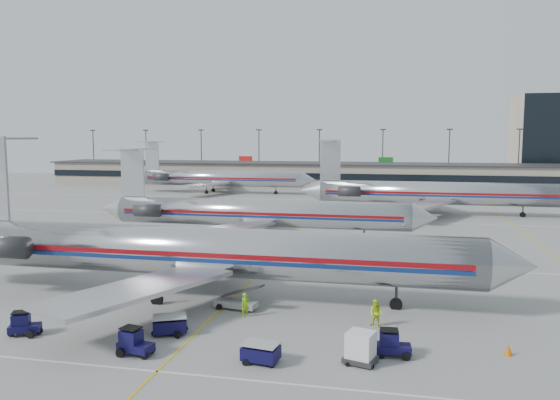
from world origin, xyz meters
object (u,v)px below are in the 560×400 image
(jet_foreground, at_px, (194,251))
(tug_center, at_px, (134,342))
(uld_container, at_px, (361,348))
(belt_loader, at_px, (237,302))
(jet_second_row, at_px, (253,212))

(jet_foreground, distance_m, tug_center, 12.61)
(uld_container, bearing_deg, belt_loader, 157.04)
(jet_foreground, relative_size, jet_second_row, 1.13)
(tug_center, height_order, belt_loader, belt_loader)
(jet_second_row, height_order, belt_loader, jet_second_row)
(jet_second_row, xyz_separation_m, tug_center, (2.76, -38.25, -2.59))
(jet_second_row, bearing_deg, tug_center, -85.88)
(tug_center, bearing_deg, uld_container, 18.86)
(tug_center, bearing_deg, jet_foreground, 105.60)
(belt_loader, bearing_deg, jet_foreground, 160.59)
(tug_center, xyz_separation_m, uld_container, (13.35, 1.61, 0.17))
(tug_center, distance_m, uld_container, 13.45)
(uld_container, bearing_deg, tug_center, -156.43)
(jet_foreground, relative_size, uld_container, 23.69)
(jet_foreground, height_order, jet_second_row, jet_foreground)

